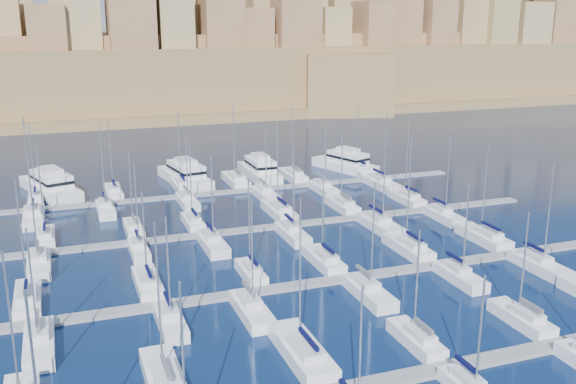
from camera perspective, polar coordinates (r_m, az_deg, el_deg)
name	(u,v)px	position (r m, az deg, el deg)	size (l,w,h in m)	color
ground	(312,248)	(89.49, 2.15, -4.96)	(600.00, 600.00, 0.00)	black
pontoon_near	(453,367)	(62.16, 14.42, -14.82)	(84.00, 2.00, 0.40)	slate
pontoon_mid_near	(349,278)	(79.21, 5.44, -7.62)	(84.00, 2.00, 0.40)	slate
pontoon_mid_far	(288,225)	(98.24, -0.04, -2.97)	(84.00, 2.00, 0.40)	slate
pontoon_far	(247,190)	(118.31, -3.68, 0.15)	(84.00, 2.00, 0.40)	slate
sailboat_1	(164,380)	(58.40, -10.93, -16.07)	(3.00, 9.99, 15.12)	white
sailboat_2	(302,352)	(61.56, 1.28, -14.01)	(3.24, 10.82, 15.75)	white
sailboat_3	(416,339)	(64.98, 11.35, -12.71)	(2.36, 7.86, 12.01)	white
sailboat_4	(522,318)	(71.97, 20.07, -10.51)	(2.47, 8.22, 12.39)	white
sailboat_12	(28,299)	(77.55, -22.12, -8.80)	(2.82, 9.39, 14.82)	white
sailboat_13	(148,283)	(77.74, -12.35, -7.95)	(2.73, 9.10, 12.08)	white
sailboat_14	(251,272)	(79.33, -3.30, -7.12)	(2.25, 7.49, 12.75)	white
sailboat_15	(324,260)	(83.13, 3.21, -6.05)	(2.69, 8.96, 12.50)	white
sailboat_16	(408,247)	(88.89, 10.65, -4.84)	(2.92, 9.75, 16.18)	white
sailboat_17	(484,237)	(95.55, 17.00, -3.84)	(2.98, 9.93, 14.45)	white
sailboat_18	(39,343)	(67.43, -21.24, -12.41)	(2.77, 9.22, 12.84)	white
sailboat_19	(170,321)	(68.38, -10.43, -11.18)	(2.49, 8.29, 12.42)	white
sailboat_20	(251,309)	(69.72, -3.27, -10.38)	(2.72, 9.07, 13.37)	white
sailboat_21	(368,291)	(74.40, 7.16, -8.77)	(2.77, 9.24, 14.09)	white
sailboat_22	(460,276)	(80.80, 15.01, -7.22)	(2.54, 8.46, 12.68)	white
sailboat_23	(540,265)	(87.27, 21.47, -6.07)	(2.85, 9.49, 14.21)	white
sailboat_24	(46,237)	(97.57, -20.73, -3.79)	(2.47, 8.24, 14.39)	white
sailboat_25	(134,228)	(97.87, -13.55, -3.16)	(2.41, 8.02, 13.07)	white
sailboat_26	(193,222)	(99.08, -8.44, -2.66)	(2.38, 7.95, 13.55)	white
sailboat_27	(279,211)	(103.65, -0.81, -1.67)	(3.05, 10.16, 15.56)	white
sailboat_28	(342,205)	(107.13, 4.86, -1.18)	(2.70, 9.01, 12.83)	white
sailboat_29	(407,198)	(112.68, 10.52, -0.56)	(2.72, 9.06, 14.65)	white
sailboat_30	(39,264)	(87.55, -21.26, -5.98)	(2.84, 9.47, 14.55)	white
sailboat_31	(139,250)	(88.79, -13.11, -5.03)	(2.27, 7.57, 12.86)	white
sailboat_32	(213,243)	(89.55, -6.71, -4.54)	(2.79, 9.29, 13.32)	white
sailboat_33	(292,233)	(92.90, 0.40, -3.70)	(2.69, 8.97, 13.93)	white
sailboat_34	(380,225)	(97.64, 8.21, -2.90)	(3.19, 10.63, 15.15)	white
sailboat_35	(443,215)	(104.18, 13.65, -2.04)	(2.65, 8.82, 14.25)	white
sailboat_36	(36,199)	(118.71, -21.48, -0.58)	(2.46, 8.19, 13.49)	white
sailboat_37	(114,192)	(119.34, -15.24, 0.04)	(2.72, 9.05, 13.72)	white
sailboat_38	(181,186)	(120.73, -9.45, 0.55)	(2.66, 8.86, 15.03)	white
sailboat_39	(236,180)	(123.79, -4.68, 1.08)	(3.17, 10.55, 15.59)	white
sailboat_40	(293,175)	(126.97, 0.45, 1.49)	(2.97, 9.91, 15.43)	white
sailboat_41	(358,170)	(132.40, 6.22, 1.96)	(2.93, 9.77, 14.37)	white
sailboat_42	(34,217)	(108.04, -21.66, -2.06)	(3.12, 10.41, 16.87)	white
sailboat_43	(106,209)	(108.84, -15.91, -1.45)	(2.67, 8.91, 14.81)	white
sailboat_44	(188,201)	(110.46, -8.92, -0.81)	(2.66, 8.87, 12.36)	white
sailboat_45	(265,194)	(113.56, -2.04, -0.19)	(2.79, 9.31, 13.02)	white
sailboat_46	(324,188)	(117.47, 3.18, 0.32)	(2.74, 9.12, 12.18)	white
sailboat_47	(382,184)	(121.65, 8.37, 0.72)	(3.25, 10.82, 15.35)	white
motor_yacht_a	(51,185)	(123.67, -20.35, 0.61)	(11.07, 19.34, 5.25)	white
motor_yacht_b	(185,175)	(125.14, -9.12, 1.54)	(8.02, 18.04, 5.25)	white
motor_yacht_c	(260,170)	(127.75, -2.54, 2.00)	(4.77, 15.56, 5.25)	white
motor_yacht_d	(346,163)	(134.53, 5.18, 2.63)	(9.68, 16.25, 5.25)	white
fortified_city	(147,66)	(235.72, -12.45, 10.91)	(460.00, 108.95, 59.52)	brown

